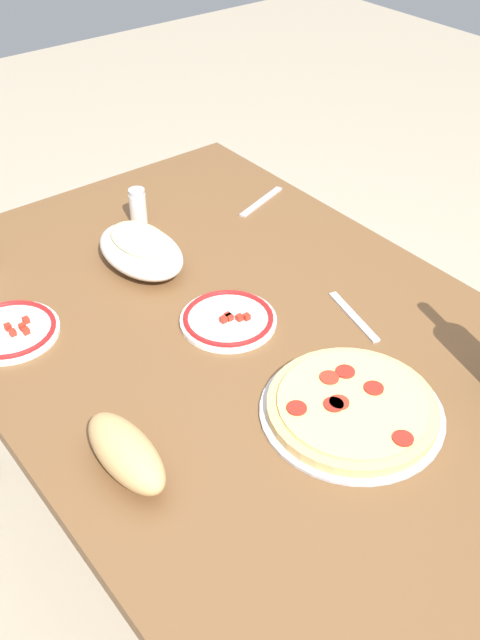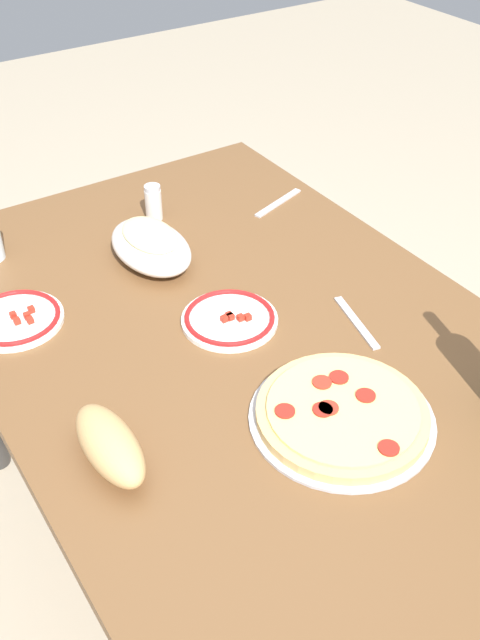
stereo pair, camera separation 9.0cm
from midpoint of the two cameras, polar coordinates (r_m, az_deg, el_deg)
name	(u,v)px [view 2 (the right image)]	position (r m, az deg, el deg)	size (l,w,h in m)	color
ground_plane	(240,558)	(1.98, 1.36, -18.18)	(8.00, 8.00, 0.00)	tan
dining_table	(240,375)	(1.48, 1.73, -4.36)	(1.44, 0.95, 0.75)	brown
pepperoni_pizza	(342,414)	(1.25, 10.05, -7.30)	(0.31, 0.31, 0.03)	#B7B7BC
baked_pasta_dish	(151,244)	(1.60, -5.40, 5.87)	(0.24, 0.15, 0.08)	white
side_plate_near	(15,319)	(1.48, -15.53, 0.05)	(0.19, 0.19, 0.02)	white
side_plate_far	(229,319)	(1.43, 0.95, 0.05)	(0.19, 0.19, 0.02)	white
bread_loaf	(110,445)	(1.16, -7.95, -9.70)	(0.19, 0.08, 0.07)	tan
spice_shaker	(153,203)	(1.75, -5.32, 9.10)	(0.04, 0.04, 0.09)	silver
fork_left	(278,203)	(1.83, 4.42, 9.09)	(0.17, 0.02, 0.01)	#B7B7BC
fork_right	(356,322)	(1.46, 10.83, -0.22)	(0.17, 0.02, 0.01)	#B7B7BC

